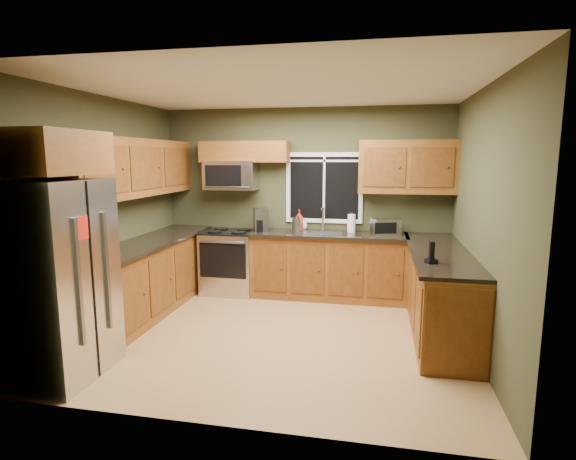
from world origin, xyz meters
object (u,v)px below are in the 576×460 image
(coffee_maker, at_px, (261,221))
(kettle, at_px, (297,224))
(range, at_px, (230,261))
(microwave, at_px, (231,175))
(refrigerator, at_px, (57,280))
(paper_towel_roll, at_px, (352,223))
(toaster_oven, at_px, (386,227))
(soap_bottle_b, at_px, (351,224))
(cordless_phone, at_px, (431,257))
(soap_bottle_c, at_px, (303,224))
(soap_bottle_a, at_px, (299,221))

(coffee_maker, relative_size, kettle, 1.31)
(range, distance_m, microwave, 1.27)
(refrigerator, distance_m, coffee_maker, 2.99)
(paper_towel_roll, bearing_deg, kettle, -173.57)
(microwave, xyz_separation_m, toaster_oven, (2.24, -0.11, -0.68))
(paper_towel_roll, bearing_deg, toaster_oven, -10.83)
(refrigerator, xyz_separation_m, coffee_maker, (1.17, 2.75, 0.19))
(microwave, bearing_deg, refrigerator, -103.34)
(soap_bottle_b, distance_m, cordless_phone, 2.05)
(range, relative_size, paper_towel_roll, 3.30)
(soap_bottle_c, bearing_deg, paper_towel_roll, -9.25)
(refrigerator, distance_m, soap_bottle_b, 3.87)
(range, distance_m, toaster_oven, 2.31)
(soap_bottle_a, bearing_deg, toaster_oven, -2.89)
(microwave, height_order, toaster_oven, microwave)
(kettle, xyz_separation_m, paper_towel_roll, (0.77, 0.09, 0.01))
(range, bearing_deg, soap_bottle_b, 7.50)
(cordless_phone, bearing_deg, paper_towel_roll, 117.44)
(soap_bottle_a, bearing_deg, microwave, 177.14)
(kettle, bearing_deg, soap_bottle_a, 66.42)
(kettle, distance_m, soap_bottle_b, 0.78)
(microwave, distance_m, cordless_phone, 3.27)
(refrigerator, relative_size, soap_bottle_b, 8.68)
(toaster_oven, bearing_deg, soap_bottle_c, 170.12)
(microwave, bearing_deg, cordless_phone, -33.25)
(range, distance_m, soap_bottle_b, 1.86)
(toaster_oven, bearing_deg, range, -179.40)
(coffee_maker, relative_size, soap_bottle_a, 1.06)
(range, bearing_deg, kettle, 1.54)
(toaster_oven, bearing_deg, microwave, 177.12)
(cordless_phone, bearing_deg, range, 148.85)
(range, distance_m, soap_bottle_c, 1.21)
(coffee_maker, distance_m, kettle, 0.52)
(soap_bottle_b, height_order, cordless_phone, cordless_phone)
(microwave, relative_size, kettle, 3.06)
(soap_bottle_a, height_order, cordless_phone, soap_bottle_a)
(microwave, xyz_separation_m, cordless_phone, (2.66, -1.75, -0.72))
(paper_towel_roll, distance_m, soap_bottle_c, 0.73)
(range, relative_size, microwave, 1.23)
(kettle, height_order, paper_towel_roll, paper_towel_roll)
(toaster_oven, height_order, soap_bottle_b, toaster_oven)
(soap_bottle_b, relative_size, soap_bottle_c, 1.20)
(kettle, height_order, soap_bottle_c, kettle)
(refrigerator, xyz_separation_m, kettle, (1.69, 2.80, 0.15))
(microwave, height_order, paper_towel_roll, microwave)
(refrigerator, distance_m, toaster_oven, 4.05)
(microwave, bearing_deg, soap_bottle_c, 5.13)
(microwave, height_order, kettle, microwave)
(cordless_phone, bearing_deg, toaster_oven, 104.58)
(microwave, distance_m, kettle, 1.21)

